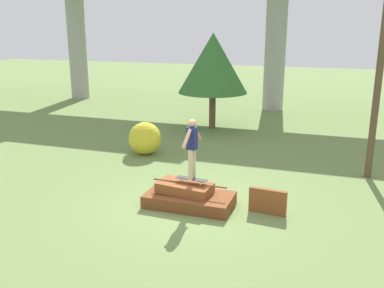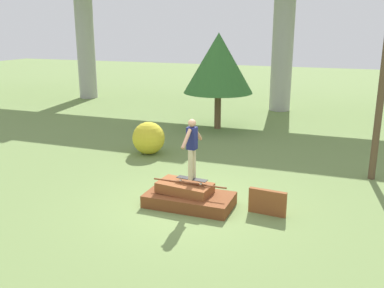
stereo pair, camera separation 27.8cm
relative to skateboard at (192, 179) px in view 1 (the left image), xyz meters
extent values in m
plane|color=olive|center=(-0.05, -0.07, -0.70)|extent=(80.00, 80.00, 0.00)
cube|color=brown|center=(-0.05, -0.07, -0.54)|extent=(2.19, 1.15, 0.31)
cube|color=brown|center=(-0.18, -0.03, -0.25)|extent=(1.42, 0.85, 0.30)
cylinder|color=brown|center=(-0.05, -0.07, -0.10)|extent=(1.94, 0.04, 0.04)
cube|color=brown|center=(1.89, 0.11, -0.39)|extent=(0.92, 0.20, 0.62)
cube|color=black|center=(0.00, 0.00, 0.01)|extent=(0.82, 0.28, 0.01)
cylinder|color=silver|center=(0.29, 0.06, -0.05)|extent=(0.06, 0.04, 0.05)
cylinder|color=silver|center=(0.27, -0.11, -0.05)|extent=(0.06, 0.04, 0.05)
cylinder|color=silver|center=(-0.27, 0.11, -0.05)|extent=(0.06, 0.04, 0.05)
cylinder|color=silver|center=(-0.29, -0.06, -0.05)|extent=(0.06, 0.04, 0.05)
cylinder|color=#C6B78E|center=(0.01, 0.08, 0.40)|extent=(0.12, 0.12, 0.77)
cylinder|color=#C6B78E|center=(-0.01, -0.08, 0.40)|extent=(0.12, 0.12, 0.77)
cube|color=#191E51|center=(0.00, 0.00, 1.06)|extent=(0.24, 0.23, 0.55)
sphere|color=#A37556|center=(0.00, 0.00, 1.43)|extent=(0.20, 0.20, 0.20)
cylinder|color=#A37556|center=(0.03, 0.30, 1.11)|extent=(0.13, 0.46, 0.43)
cylinder|color=#A37556|center=(-0.03, -0.30, 1.11)|extent=(0.13, 0.46, 0.43)
cylinder|color=#9E9E99|center=(-12.15, 13.64, 2.76)|extent=(1.10, 1.10, 6.91)
cylinder|color=#9E9E99|center=(-0.05, 13.64, 2.76)|extent=(1.10, 1.10, 6.91)
cylinder|color=brown|center=(4.33, 3.70, 2.71)|extent=(0.20, 0.20, 6.81)
cylinder|color=brown|center=(-1.92, 8.37, 0.10)|extent=(0.29, 0.29, 1.59)
cone|color=#336B2D|center=(-1.92, 8.37, 2.17)|extent=(3.02, 3.02, 2.55)
sphere|color=gold|center=(-3.03, 3.71, -0.12)|extent=(1.15, 1.15, 1.15)
camera|label=1|loc=(3.28, -9.54, 3.69)|focal=40.00mm
camera|label=2|loc=(3.54, -9.44, 3.69)|focal=40.00mm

